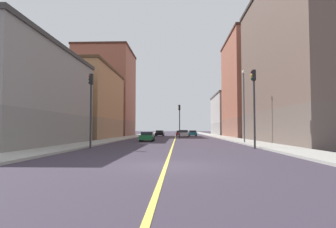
{
  "coord_description": "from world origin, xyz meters",
  "views": [
    {
      "loc": [
        0.55,
        -12.87,
        1.62
      ],
      "look_at": [
        -1.04,
        31.51,
        3.9
      ],
      "focal_mm": 31.06,
      "sensor_mm": 36.0,
      "label": 1
    }
  ],
  "objects_px": {
    "car_teal": "(193,133)",
    "street_lamp_left_near": "(244,99)",
    "traffic_light_left_near": "(254,98)",
    "building_right_midblock": "(78,104)",
    "building_right_corner": "(1,96)",
    "building_right_distant": "(106,93)",
    "car_green": "(147,136)",
    "traffic_light_right_near": "(91,100)",
    "car_black": "(160,133)",
    "car_maroon": "(180,133)",
    "building_left_far": "(237,115)",
    "car_silver": "(184,134)",
    "car_red": "(182,133)",
    "building_left_mid": "(259,87)",
    "traffic_light_median_far": "(179,117)",
    "building_left_near": "(316,61)"
  },
  "relations": [
    {
      "from": "building_left_mid",
      "to": "car_black",
      "type": "xyz_separation_m",
      "value": [
        -19.99,
        8.33,
        -9.19
      ]
    },
    {
      "from": "traffic_light_median_far",
      "to": "car_black",
      "type": "bearing_deg",
      "value": 104.72
    },
    {
      "from": "building_left_near",
      "to": "traffic_light_left_near",
      "type": "height_order",
      "value": "building_left_near"
    },
    {
      "from": "traffic_light_left_near",
      "to": "building_left_mid",
      "type": "bearing_deg",
      "value": 73.98
    },
    {
      "from": "building_left_near",
      "to": "car_red",
      "type": "xyz_separation_m",
      "value": [
        -14.88,
        42.9,
        -8.77
      ]
    },
    {
      "from": "building_right_corner",
      "to": "building_right_distant",
      "type": "distance_m",
      "value": 39.73
    },
    {
      "from": "car_silver",
      "to": "car_red",
      "type": "xyz_separation_m",
      "value": [
        -0.16,
        17.41,
        -0.04
      ]
    },
    {
      "from": "building_right_corner",
      "to": "car_green",
      "type": "xyz_separation_m",
      "value": [
        12.74,
        11.52,
        -4.16
      ]
    },
    {
      "from": "building_left_far",
      "to": "building_right_midblock",
      "type": "distance_m",
      "value": 44.95
    },
    {
      "from": "car_teal",
      "to": "street_lamp_left_near",
      "type": "bearing_deg",
      "value": -83.06
    },
    {
      "from": "traffic_light_left_near",
      "to": "car_teal",
      "type": "bearing_deg",
      "value": 94.19
    },
    {
      "from": "building_right_distant",
      "to": "traffic_light_median_far",
      "type": "xyz_separation_m",
      "value": [
        17.06,
        -17.48,
        -6.24
      ]
    },
    {
      "from": "building_right_midblock",
      "to": "car_maroon",
      "type": "height_order",
      "value": "building_right_midblock"
    },
    {
      "from": "building_left_far",
      "to": "car_silver",
      "type": "distance_m",
      "value": 25.22
    },
    {
      "from": "building_right_distant",
      "to": "traffic_light_left_near",
      "type": "bearing_deg",
      "value": -61.25
    },
    {
      "from": "building_left_far",
      "to": "car_red",
      "type": "relative_size",
      "value": 4.52
    },
    {
      "from": "car_maroon",
      "to": "car_green",
      "type": "bearing_deg",
      "value": -98.76
    },
    {
      "from": "building_right_distant",
      "to": "car_black",
      "type": "bearing_deg",
      "value": -3.36
    },
    {
      "from": "car_black",
      "to": "car_green",
      "type": "xyz_separation_m",
      "value": [
        0.07,
        -27.13,
        -0.02
      ]
    },
    {
      "from": "building_left_mid",
      "to": "building_left_far",
      "type": "relative_size",
      "value": 0.99
    },
    {
      "from": "building_right_midblock",
      "to": "street_lamp_left_near",
      "type": "bearing_deg",
      "value": -32.71
    },
    {
      "from": "building_left_mid",
      "to": "building_right_distant",
      "type": "distance_m",
      "value": 33.89
    },
    {
      "from": "car_green",
      "to": "traffic_light_right_near",
      "type": "bearing_deg",
      "value": -102.84
    },
    {
      "from": "car_teal",
      "to": "car_red",
      "type": "distance_m",
      "value": 10.76
    },
    {
      "from": "building_left_far",
      "to": "car_maroon",
      "type": "bearing_deg",
      "value": -145.33
    },
    {
      "from": "building_left_mid",
      "to": "street_lamp_left_near",
      "type": "distance_m",
      "value": 26.76
    },
    {
      "from": "car_red",
      "to": "car_green",
      "type": "bearing_deg",
      "value": -97.58
    },
    {
      "from": "car_black",
      "to": "car_red",
      "type": "relative_size",
      "value": 1.02
    },
    {
      "from": "traffic_light_right_near",
      "to": "car_teal",
      "type": "xyz_separation_m",
      "value": [
        10.62,
        41.61,
        -3.42
      ]
    },
    {
      "from": "street_lamp_left_near",
      "to": "car_green",
      "type": "distance_m",
      "value": 13.64
    },
    {
      "from": "traffic_light_right_near",
      "to": "car_maroon",
      "type": "bearing_deg",
      "value": 79.9
    },
    {
      "from": "building_left_mid",
      "to": "car_red",
      "type": "height_order",
      "value": "building_left_mid"
    },
    {
      "from": "car_teal",
      "to": "car_black",
      "type": "bearing_deg",
      "value": -178.68
    },
    {
      "from": "street_lamp_left_near",
      "to": "car_black",
      "type": "xyz_separation_m",
      "value": [
        -11.5,
        33.22,
        -4.28
      ]
    },
    {
      "from": "traffic_light_left_near",
      "to": "traffic_light_right_near",
      "type": "bearing_deg",
      "value": -180.0
    },
    {
      "from": "building_right_midblock",
      "to": "traffic_light_right_near",
      "type": "relative_size",
      "value": 2.98
    },
    {
      "from": "car_maroon",
      "to": "traffic_light_left_near",
      "type": "bearing_deg",
      "value": -82.45
    },
    {
      "from": "traffic_light_right_near",
      "to": "car_green",
      "type": "distance_m",
      "value": 15.07
    },
    {
      "from": "building_right_midblock",
      "to": "traffic_light_right_near",
      "type": "distance_m",
      "value": 25.62
    },
    {
      "from": "traffic_light_left_near",
      "to": "building_right_midblock",
      "type": "bearing_deg",
      "value": 134.28
    },
    {
      "from": "street_lamp_left_near",
      "to": "car_black",
      "type": "distance_m",
      "value": 35.42
    },
    {
      "from": "building_left_mid",
      "to": "building_right_corner",
      "type": "bearing_deg",
      "value": -137.12
    },
    {
      "from": "building_right_distant",
      "to": "car_teal",
      "type": "relative_size",
      "value": 4.96
    },
    {
      "from": "traffic_light_left_near",
      "to": "building_right_distant",
      "type": "bearing_deg",
      "value": 118.75
    },
    {
      "from": "building_left_mid",
      "to": "traffic_light_median_far",
      "type": "height_order",
      "value": "building_left_mid"
    },
    {
      "from": "building_right_corner",
      "to": "building_left_near",
      "type": "bearing_deg",
      "value": 11.13
    },
    {
      "from": "building_right_midblock",
      "to": "street_lamp_left_near",
      "type": "height_order",
      "value": "building_right_midblock"
    },
    {
      "from": "building_left_far",
      "to": "building_right_corner",
      "type": "xyz_separation_m",
      "value": [
        -32.65,
        -51.83,
        -0.65
      ]
    },
    {
      "from": "traffic_light_left_near",
      "to": "car_green",
      "type": "height_order",
      "value": "traffic_light_left_near"
    },
    {
      "from": "building_right_midblock",
      "to": "traffic_light_right_near",
      "type": "bearing_deg",
      "value": -68.23
    }
  ]
}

